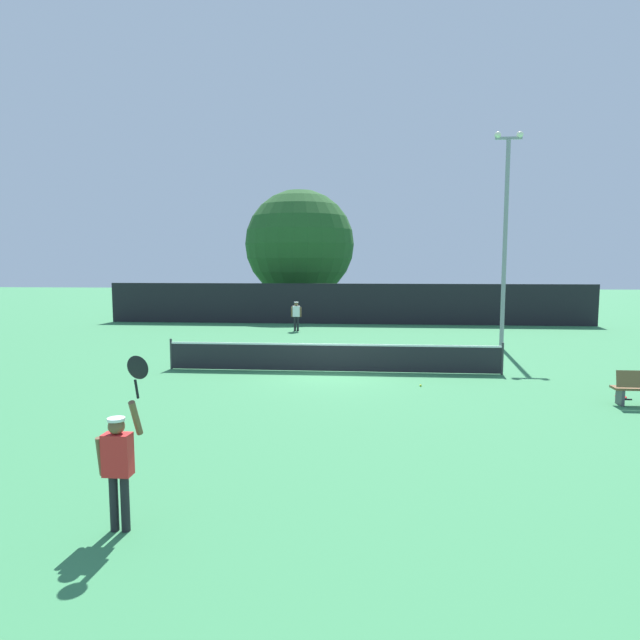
{
  "coord_description": "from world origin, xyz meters",
  "views": [
    {
      "loc": [
        1.05,
        -18.01,
        3.7
      ],
      "look_at": [
        -0.69,
        3.11,
        1.44
      ],
      "focal_mm": 30.15,
      "sensor_mm": 36.0,
      "label": 1
    }
  ],
  "objects": [
    {
      "name": "perimeter_fence",
      "position": [
        0.0,
        14.47,
        1.23
      ],
      "size": [
        29.43,
        0.12,
        2.46
      ],
      "primitive_type": "cube",
      "color": "black",
      "rests_on": "ground"
    },
    {
      "name": "player_receiving",
      "position": [
        -2.61,
        10.81,
        0.97
      ],
      "size": [
        0.57,
        0.23,
        1.59
      ],
      "rotation": [
        0.0,
        0.0,
        3.14
      ],
      "color": "white",
      "rests_on": "ground"
    },
    {
      "name": "ground_plane",
      "position": [
        0.0,
        0.0,
        0.0
      ],
      "size": [
        120.0,
        120.0,
        0.0
      ],
      "primitive_type": "plane",
      "color": "#387F4C"
    },
    {
      "name": "large_tree",
      "position": [
        -3.57,
        20.4,
        5.01
      ],
      "size": [
        7.73,
        7.73,
        8.88
      ],
      "color": "brown",
      "rests_on": "ground"
    },
    {
      "name": "player_serving",
      "position": [
        -2.28,
        -11.16,
        1.06
      ],
      "size": [
        0.68,
        0.39,
        2.44
      ],
      "color": "red",
      "rests_on": "ground"
    },
    {
      "name": "light_pole",
      "position": [
        7.02,
        5.64,
        5.15
      ],
      "size": [
        1.18,
        0.28,
        9.16
      ],
      "color": "gray",
      "rests_on": "ground"
    },
    {
      "name": "parked_car_near",
      "position": [
        -2.4,
        20.05,
        0.78
      ],
      "size": [
        2.05,
        4.26,
        1.69
      ],
      "rotation": [
        0.0,
        0.0,
        -0.03
      ],
      "color": "white",
      "rests_on": "ground"
    },
    {
      "name": "tennis_net",
      "position": [
        0.0,
        0.0,
        0.51
      ],
      "size": [
        11.38,
        0.08,
        1.07
      ],
      "color": "#232328",
      "rests_on": "ground"
    },
    {
      "name": "parked_car_far",
      "position": [
        6.85,
        22.02,
        0.78
      ],
      "size": [
        2.16,
        4.31,
        1.69
      ],
      "rotation": [
        0.0,
        0.0,
        0.06
      ],
      "color": "navy",
      "rests_on": "ground"
    },
    {
      "name": "spare_racket",
      "position": [
        8.16,
        -2.87,
        0.02
      ],
      "size": [
        0.28,
        0.52,
        0.04
      ],
      "color": "black",
      "rests_on": "ground"
    },
    {
      "name": "tennis_ball",
      "position": [
        2.77,
        -2.0,
        0.03
      ],
      "size": [
        0.07,
        0.07,
        0.07
      ],
      "primitive_type": "sphere",
      "color": "#CCE033",
      "rests_on": "ground"
    },
    {
      "name": "parked_car_mid",
      "position": [
        2.18,
        19.73,
        0.78
      ],
      "size": [
        2.22,
        4.33,
        1.69
      ],
      "rotation": [
        0.0,
        0.0,
        -0.08
      ],
      "color": "navy",
      "rests_on": "ground"
    }
  ]
}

